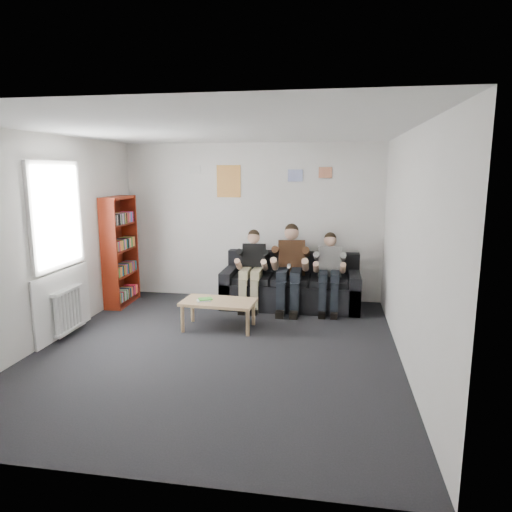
{
  "coord_description": "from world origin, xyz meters",
  "views": [
    {
      "loc": [
        1.38,
        -5.3,
        2.23
      ],
      "look_at": [
        0.28,
        1.3,
        0.98
      ],
      "focal_mm": 32.0,
      "sensor_mm": 36.0,
      "label": 1
    }
  ],
  "objects_px": {
    "person_left": "(252,269)",
    "person_right": "(329,272)",
    "person_middle": "(290,268)",
    "sofa": "(291,287)",
    "bookshelf": "(121,251)",
    "coffee_table": "(219,304)"
  },
  "relations": [
    {
      "from": "person_right",
      "to": "sofa",
      "type": "bearing_deg",
      "value": 156.8
    },
    {
      "from": "person_left",
      "to": "bookshelf",
      "type": "bearing_deg",
      "value": -179.96
    },
    {
      "from": "person_left",
      "to": "person_right",
      "type": "xyz_separation_m",
      "value": [
        1.25,
        0.0,
        -0.01
      ]
    },
    {
      "from": "sofa",
      "to": "person_middle",
      "type": "relative_size",
      "value": 1.62
    },
    {
      "from": "person_left",
      "to": "person_middle",
      "type": "distance_m",
      "value": 0.63
    },
    {
      "from": "person_middle",
      "to": "person_left",
      "type": "bearing_deg",
      "value": 170.18
    },
    {
      "from": "coffee_table",
      "to": "bookshelf",
      "type": "bearing_deg",
      "value": 153.95
    },
    {
      "from": "bookshelf",
      "to": "person_left",
      "type": "distance_m",
      "value": 2.22
    },
    {
      "from": "bookshelf",
      "to": "person_right",
      "type": "height_order",
      "value": "bookshelf"
    },
    {
      "from": "person_middle",
      "to": "person_right",
      "type": "xyz_separation_m",
      "value": [
        0.62,
        0.01,
        -0.05
      ]
    },
    {
      "from": "coffee_table",
      "to": "person_left",
      "type": "xyz_separation_m",
      "value": [
        0.29,
        1.1,
        0.28
      ]
    },
    {
      "from": "sofa",
      "to": "person_right",
      "type": "relative_size",
      "value": 1.78
    },
    {
      "from": "sofa",
      "to": "bookshelf",
      "type": "height_order",
      "value": "bookshelf"
    },
    {
      "from": "bookshelf",
      "to": "person_right",
      "type": "distance_m",
      "value": 3.47
    },
    {
      "from": "coffee_table",
      "to": "person_left",
      "type": "bearing_deg",
      "value": 75.16
    },
    {
      "from": "person_middle",
      "to": "person_right",
      "type": "distance_m",
      "value": 0.63
    },
    {
      "from": "sofa",
      "to": "person_middle",
      "type": "xyz_separation_m",
      "value": [
        0.0,
        -0.21,
        0.38
      ]
    },
    {
      "from": "sofa",
      "to": "bookshelf",
      "type": "distance_m",
      "value": 2.91
    },
    {
      "from": "person_left",
      "to": "person_right",
      "type": "relative_size",
      "value": 1.01
    },
    {
      "from": "person_middle",
      "to": "person_right",
      "type": "relative_size",
      "value": 1.1
    },
    {
      "from": "bookshelf",
      "to": "person_right",
      "type": "xyz_separation_m",
      "value": [
        3.45,
        0.16,
        -0.27
      ]
    },
    {
      "from": "person_middle",
      "to": "person_right",
      "type": "bearing_deg",
      "value": -8.49
    }
  ]
}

